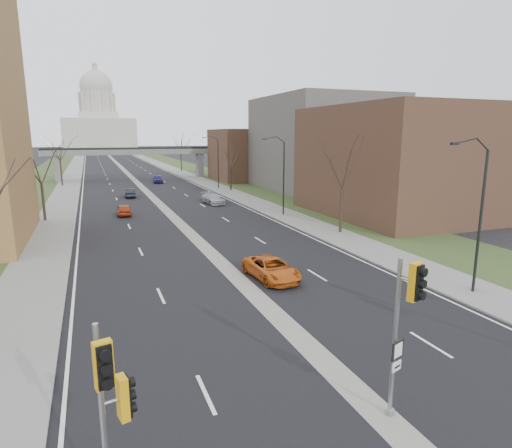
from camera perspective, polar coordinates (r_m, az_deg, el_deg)
ground at (r=16.48m, az=13.63°, el=-21.34°), size 700.00×700.00×0.00m
road_surface at (r=161.62m, az=-18.40°, el=8.04°), size 20.00×600.00×0.01m
median_strip at (r=161.62m, az=-18.40°, el=8.04°), size 1.20×600.00×0.02m
sidewalk_right at (r=162.67m, az=-14.14°, el=8.32°), size 4.00×600.00×0.12m
sidewalk_left at (r=161.46m, az=-22.69°, el=7.75°), size 4.00×600.00×0.12m
grass_verge_right at (r=163.53m, az=-12.03°, el=8.43°), size 8.00×600.00×0.10m
grass_verge_left at (r=161.71m, az=-24.82°, el=7.58°), size 8.00×600.00×0.10m
commercial_block_near at (r=50.79m, az=18.42°, el=7.91°), size 16.00×20.00×12.00m
commercial_block_mid at (r=72.82m, az=8.81°, el=10.54°), size 18.00×22.00×15.00m
commercial_block_far at (r=86.69m, az=-0.75°, el=9.20°), size 14.00×14.00×10.00m
pedestrian_bridge at (r=91.63m, az=-16.19°, el=8.79°), size 34.00×3.00×6.45m
capitol at (r=331.41m, az=-20.25°, el=12.76°), size 48.00×42.00×55.75m
streetlight_near at (r=25.82m, az=27.11°, el=6.15°), size 2.61×0.20×8.70m
streetlight_mid at (r=47.28m, az=2.85°, el=9.40°), size 2.61×0.20×8.70m
streetlight_far at (r=71.81m, az=-5.74°, el=10.17°), size 2.61×0.20×8.70m
tree_left_b at (r=49.48m, az=-26.93°, el=7.42°), size 6.75×6.75×8.81m
tree_left_c at (r=83.33m, az=-24.81°, el=9.44°), size 7.65×7.65×9.99m
tree_right_a at (r=39.43m, az=11.53°, el=8.24°), size 7.20×7.20×9.40m
tree_right_b at (r=69.55m, az=-3.43°, el=9.22°), size 6.30×6.30×8.22m
tree_right_c at (r=108.28m, az=-10.03°, el=10.63°), size 7.65×7.65×9.99m
signal_pole_left at (r=10.82m, az=-18.74°, el=-20.76°), size 0.82×1.03×4.90m
signal_pole_median at (r=13.95m, az=19.36°, el=-10.92°), size 0.73×0.89×5.30m
car_left_near at (r=50.51m, az=-17.17°, el=1.83°), size 1.69×3.83×1.28m
car_left_far at (r=65.04m, az=-16.45°, el=4.01°), size 1.57×4.00×1.30m
car_right_near at (r=27.08m, az=2.05°, el=-5.93°), size 2.64×5.04×1.35m
car_right_mid at (r=56.64m, az=-5.79°, el=3.39°), size 2.50×5.01×1.40m
car_right_far at (r=83.57m, az=-12.94°, el=5.88°), size 2.17×4.47×1.47m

